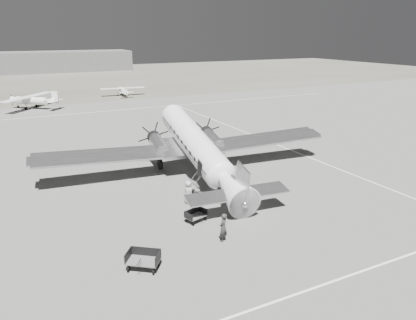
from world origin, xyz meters
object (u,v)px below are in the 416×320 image
(passenger, at_px, (188,192))
(ramp_agent, at_px, (197,201))
(hangar_main, at_px, (66,61))
(baggage_cart_near, at_px, (196,216))
(light_plane_right, at_px, (123,91))
(ground_crew, at_px, (223,228))
(dc3_airliner, at_px, (198,149))
(baggage_cart_far, at_px, (143,261))
(light_plane_left, at_px, (32,102))

(passenger, bearing_deg, ramp_agent, 160.03)
(hangar_main, height_order, baggage_cart_near, hangar_main)
(light_plane_right, distance_m, baggage_cart_near, 60.83)
(baggage_cart_near, relative_size, ground_crew, 0.81)
(dc3_airliner, xyz_separation_m, baggage_cart_far, (-9.15, -12.13, -2.16))
(hangar_main, relative_size, passenger, 23.08)
(hangar_main, relative_size, light_plane_right, 4.59)
(hangar_main, xyz_separation_m, baggage_cart_far, (-15.23, -128.34, -2.77))
(light_plane_left, distance_m, baggage_cart_far, 56.14)
(dc3_airliner, bearing_deg, light_plane_right, 87.21)
(ramp_agent, height_order, passenger, ramp_agent)
(light_plane_left, distance_m, ramp_agent, 51.42)
(dc3_airliner, relative_size, baggage_cart_near, 18.69)
(ramp_agent, bearing_deg, ground_crew, 176.17)
(light_plane_right, relative_size, ramp_agent, 4.69)
(hangar_main, height_order, light_plane_left, hangar_main)
(baggage_cart_near, relative_size, ramp_agent, 0.77)
(dc3_airliner, relative_size, ramp_agent, 14.46)
(light_plane_right, xyz_separation_m, ground_crew, (-11.21, -62.97, -0.02))
(ground_crew, xyz_separation_m, ramp_agent, (0.30, 4.41, 0.04))
(light_plane_right, height_order, passenger, light_plane_right)
(light_plane_left, xyz_separation_m, passenger, (7.29, -48.94, -0.34))
(light_plane_left, relative_size, baggage_cart_far, 6.42)
(baggage_cart_far, bearing_deg, dc3_airliner, 89.68)
(light_plane_right, xyz_separation_m, baggage_cart_near, (-11.56, -59.71, -0.52))
(baggage_cart_near, bearing_deg, baggage_cart_far, -158.91)
(light_plane_right, bearing_deg, hangar_main, 96.13)
(passenger, bearing_deg, hangar_main, -18.83)
(ramp_agent, xyz_separation_m, passenger, (0.19, 1.99, -0.07))
(hangar_main, distance_m, light_plane_right, 64.64)
(light_plane_left, height_order, baggage_cart_far, light_plane_left)
(dc3_airliner, relative_size, baggage_cart_far, 15.06)
(ground_crew, bearing_deg, dc3_airliner, -139.54)
(light_plane_right, relative_size, ground_crew, 4.91)
(hangar_main, xyz_separation_m, light_plane_left, (-16.55, -72.22, -2.05))
(baggage_cart_far, height_order, ground_crew, ground_crew)
(hangar_main, relative_size, dc3_airliner, 1.49)
(light_plane_left, xyz_separation_m, baggage_cart_near, (6.44, -52.08, -0.82))
(baggage_cart_far, xyz_separation_m, passenger, (5.96, 7.18, 0.38))
(baggage_cart_near, relative_size, passenger, 0.83)
(ground_crew, bearing_deg, passenger, -125.96)
(hangar_main, distance_m, dc3_airliner, 116.37)
(light_plane_right, bearing_deg, ramp_agent, -95.71)
(baggage_cart_far, relative_size, ground_crew, 1.01)
(dc3_airliner, bearing_deg, baggage_cart_far, -121.53)
(baggage_cart_near, bearing_deg, dc3_airliner, 46.35)
(light_plane_left, height_order, light_plane_right, light_plane_left)
(baggage_cart_far, bearing_deg, baggage_cart_near, 74.96)
(light_plane_right, height_order, baggage_cart_far, light_plane_right)
(baggage_cart_near, xyz_separation_m, ramp_agent, (0.65, 1.15, 0.55))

